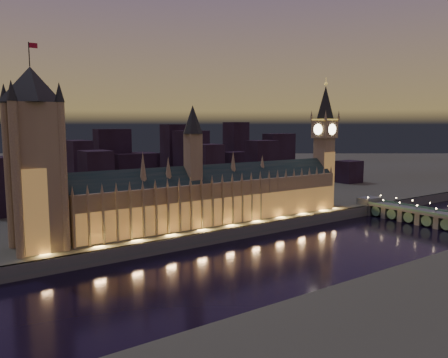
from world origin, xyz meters
TOP-DOWN VIEW (x-y plane):
  - ground_plane at (0.00, 0.00)m, footprint 2000.00×2000.00m
  - north_bank at (0.00, 520.00)m, footprint 2000.00×960.00m
  - embankment_wall at (0.00, 41.00)m, footprint 2000.00×2.50m
  - palace_of_westminster at (4.64, 61.75)m, footprint 202.00×24.73m
  - victoria_tower at (-110.00, 61.91)m, footprint 31.68×31.68m
  - elizabeth_tower at (108.00, 61.92)m, footprint 18.00×18.00m
  - westminster_bridge at (145.51, -3.45)m, footprint 18.07×113.00m
  - city_backdrop at (31.73, 246.20)m, footprint 490.18×215.63m

SIDE VIEW (x-z plane):
  - ground_plane at x=0.00m, z-range 0.00..0.00m
  - north_bank at x=0.00m, z-range 0.00..8.00m
  - embankment_wall at x=0.00m, z-range 0.00..8.00m
  - westminster_bridge at x=145.51m, z-range -1.96..13.94m
  - palace_of_westminster at x=4.64m, z-range -12.63..65.37m
  - city_backdrop at x=31.73m, z-range -7.32..70.48m
  - victoria_tower at x=-110.00m, z-range 7.27..114.24m
  - elizabeth_tower at x=108.00m, z-range 13.77..116.50m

